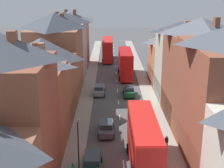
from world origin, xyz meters
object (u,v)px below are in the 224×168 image
at_px(car_mid_black, 106,127).
at_px(pedestrian_mid_right, 166,142).
at_px(car_near_blue, 126,52).
at_px(car_parked_right_a, 129,91).
at_px(double_decker_bus_lead, 108,49).
at_px(double_decker_bus_far_approaching, 143,143).
at_px(double_decker_bus_mid_street, 125,63).
at_px(car_parked_left_a, 99,90).
at_px(street_lamp, 78,145).
at_px(car_near_silver, 92,162).

bearing_deg(car_mid_black, pedestrian_mid_right, -33.18).
bearing_deg(car_near_blue, car_parked_right_a, -92.17).
xyz_separation_m(car_near_blue, car_mid_black, (-4.90, -48.32, -0.00)).
xyz_separation_m(double_decker_bus_lead, car_near_blue, (4.91, 7.20, -1.99)).
bearing_deg(pedestrian_mid_right, double_decker_bus_far_approaching, -128.48).
bearing_deg(double_decker_bus_mid_street, car_near_blue, 86.67).
bearing_deg(pedestrian_mid_right, double_decker_bus_mid_street, 95.57).
relative_size(car_parked_left_a, car_mid_black, 0.99).
height_order(double_decker_bus_mid_street, street_lamp, street_lamp).
relative_size(double_decker_bus_mid_street, car_parked_right_a, 2.70).
relative_size(double_decker_bus_mid_street, car_parked_left_a, 2.44).
height_order(car_parked_left_a, pedestrian_mid_right, pedestrian_mid_right).
bearing_deg(street_lamp, double_decker_bus_far_approaching, 9.44).
bearing_deg(car_parked_left_a, car_near_silver, -90.00).
distance_m(car_near_blue, car_mid_black, 48.57).
bearing_deg(double_decker_bus_mid_street, car_parked_right_a, -89.96).
distance_m(car_parked_left_a, street_lamp, 24.04).
height_order(double_decker_bus_lead, street_lamp, street_lamp).
xyz_separation_m(car_parked_right_a, pedestrian_mid_right, (2.93, -18.35, 0.19)).
distance_m(car_parked_right_a, pedestrian_mid_right, 18.58).
xyz_separation_m(car_mid_black, street_lamp, (-2.45, -8.97, 2.42)).
xyz_separation_m(car_near_blue, car_parked_right_a, (-1.30, -34.24, 0.02)).
xyz_separation_m(car_parked_left_a, car_mid_black, (1.30, -14.92, 0.01)).
xyz_separation_m(double_decker_bus_lead, pedestrian_mid_right, (6.54, -45.39, -1.78)).
height_order(car_near_silver, pedestrian_mid_right, pedestrian_mid_right).
height_order(double_decker_bus_far_approaching, car_parked_left_a, double_decker_bus_far_approaching).
height_order(car_parked_left_a, street_lamp, street_lamp).
xyz_separation_m(car_near_silver, car_parked_left_a, (0.00, 22.92, -0.05)).
relative_size(car_near_blue, car_near_silver, 0.96).
distance_m(double_decker_bus_far_approaching, car_near_silver, 5.27).
bearing_deg(car_mid_black, car_parked_left_a, 94.98).
xyz_separation_m(car_mid_black, pedestrian_mid_right, (6.53, -4.27, 0.21)).
relative_size(car_near_silver, car_parked_right_a, 1.11).
bearing_deg(pedestrian_mid_right, double_decker_bus_lead, 98.20).
height_order(double_decker_bus_mid_street, pedestrian_mid_right, double_decker_bus_mid_street).
xyz_separation_m(car_near_blue, pedestrian_mid_right, (1.63, -52.59, 0.21)).
xyz_separation_m(car_near_blue, car_near_silver, (-6.20, -56.33, 0.03)).
xyz_separation_m(double_decker_bus_far_approaching, car_parked_left_a, (-4.89, 22.88, -2.01)).
bearing_deg(car_near_silver, double_decker_bus_far_approaching, 0.48).
relative_size(car_parked_left_a, car_parked_right_a, 1.11).
xyz_separation_m(double_decker_bus_far_approaching, car_parked_right_a, (0.01, 22.04, -1.97)).
height_order(car_near_silver, street_lamp, street_lamp).
height_order(double_decker_bus_far_approaching, car_parked_right_a, double_decker_bus_far_approaching).
bearing_deg(pedestrian_mid_right, car_mid_black, 146.82).
height_order(double_decker_bus_lead, double_decker_bus_mid_street, same).
height_order(car_near_silver, car_parked_left_a, car_near_silver).
relative_size(double_decker_bus_far_approaching, street_lamp, 1.96).
xyz_separation_m(pedestrian_mid_right, street_lamp, (-8.98, -4.70, 2.21)).
relative_size(car_near_blue, car_mid_black, 0.95).
bearing_deg(double_decker_bus_far_approaching, double_decker_bus_mid_street, 90.00).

